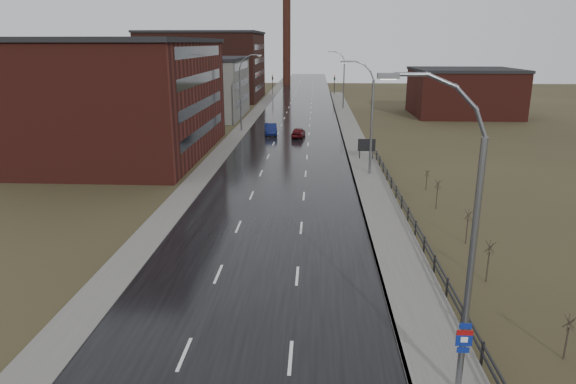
# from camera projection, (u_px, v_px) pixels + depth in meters

# --- Properties ---
(road) EXTENTS (14.00, 300.00, 0.06)m
(road) POSITION_uv_depth(u_px,v_px,m) (293.00, 134.00, 75.71)
(road) COLOR black
(road) RESTS_ON ground
(sidewalk_right) EXTENTS (3.20, 180.00, 0.18)m
(sidewalk_right) POSITION_uv_depth(u_px,v_px,m) (368.00, 177.00, 51.29)
(sidewalk_right) COLOR #595651
(sidewalk_right) RESTS_ON ground
(curb_right) EXTENTS (0.16, 180.00, 0.18)m
(curb_right) POSITION_uv_depth(u_px,v_px,m) (353.00, 177.00, 51.37)
(curb_right) COLOR slate
(curb_right) RESTS_ON ground
(sidewalk_left) EXTENTS (2.40, 260.00, 0.12)m
(sidewalk_left) POSITION_uv_depth(u_px,v_px,m) (238.00, 133.00, 76.12)
(sidewalk_left) COLOR #595651
(sidewalk_left) RESTS_ON ground
(warehouse_near) EXTENTS (22.44, 28.56, 13.50)m
(warehouse_near) POSITION_uv_depth(u_px,v_px,m) (111.00, 97.00, 60.52)
(warehouse_near) COLOR #471914
(warehouse_near) RESTS_ON ground
(warehouse_mid) EXTENTS (16.32, 20.40, 10.50)m
(warehouse_mid) POSITION_uv_depth(u_px,v_px,m) (198.00, 87.00, 92.42)
(warehouse_mid) COLOR slate
(warehouse_mid) RESTS_ON ground
(warehouse_far) EXTENTS (26.52, 24.48, 15.50)m
(warehouse_far) POSITION_uv_depth(u_px,v_px,m) (205.00, 66.00, 120.73)
(warehouse_far) COLOR #331611
(warehouse_far) RESTS_ON ground
(building_right) EXTENTS (18.36, 16.32, 8.50)m
(building_right) POSITION_uv_depth(u_px,v_px,m) (463.00, 92.00, 94.07)
(building_right) COLOR #471914
(building_right) RESTS_ON ground
(smokestack) EXTENTS (2.70, 2.70, 30.70)m
(smokestack) POSITION_uv_depth(u_px,v_px,m) (287.00, 34.00, 157.95)
(smokestack) COLOR #331611
(smokestack) RESTS_ON ground
(streetlight_main) EXTENTS (3.91, 0.29, 12.11)m
(streetlight_main) POSITION_uv_depth(u_px,v_px,m) (463.00, 248.00, 17.99)
(streetlight_main) COLOR slate
(streetlight_main) RESTS_ON ground
(streetlight_right_mid) EXTENTS (3.36, 0.28, 11.35)m
(streetlight_right_mid) POSITION_uv_depth(u_px,v_px,m) (369.00, 118.00, 50.64)
(streetlight_right_mid) COLOR slate
(streetlight_right_mid) RESTS_ON ground
(streetlight_left) EXTENTS (3.36, 0.28, 11.35)m
(streetlight_left) POSITION_uv_depth(u_px,v_px,m) (242.00, 92.00, 76.39)
(streetlight_left) COLOR slate
(streetlight_left) RESTS_ON ground
(streetlight_right_far) EXTENTS (3.36, 0.28, 11.35)m
(streetlight_right_far) POSITION_uv_depth(u_px,v_px,m) (342.00, 80.00, 102.41)
(streetlight_right_far) COLOR slate
(streetlight_right_far) RESTS_ON ground
(guardrail) EXTENTS (0.10, 53.05, 1.10)m
(guardrail) POSITION_uv_depth(u_px,v_px,m) (417.00, 230.00, 35.03)
(guardrail) COLOR black
(guardrail) RESTS_ON ground
(shrub_b) EXTENTS (0.49, 0.51, 2.04)m
(shrub_b) POSITION_uv_depth(u_px,v_px,m) (567.00, 336.00, 21.61)
(shrub_b) COLOR #382D23
(shrub_b) RESTS_ON ground
(shrub_c) EXTENTS (0.58, 0.61, 2.44)m
(shrub_c) POSITION_uv_depth(u_px,v_px,m) (488.00, 260.00, 28.63)
(shrub_c) COLOR #382D23
(shrub_c) RESTS_ON ground
(shrub_d) EXTENTS (0.56, 0.59, 2.37)m
(shrub_d) POSITION_uv_depth(u_px,v_px,m) (467.00, 226.00, 34.13)
(shrub_d) COLOR #382D23
(shrub_d) RESTS_ON ground
(shrub_e) EXTENTS (0.58, 0.61, 2.44)m
(shrub_e) POSITION_uv_depth(u_px,v_px,m) (437.00, 193.00, 41.34)
(shrub_e) COLOR #382D23
(shrub_e) RESTS_ON ground
(shrub_f) EXTENTS (0.45, 0.48, 1.89)m
(shrub_f) POSITION_uv_depth(u_px,v_px,m) (427.00, 180.00, 46.68)
(shrub_f) COLOR #382D23
(shrub_f) RESTS_ON ground
(billboard) EXTENTS (1.99, 0.17, 2.46)m
(billboard) POSITION_uv_depth(u_px,v_px,m) (367.00, 146.00, 58.50)
(billboard) COLOR black
(billboard) RESTS_ON ground
(traffic_light_left) EXTENTS (0.58, 2.73, 5.30)m
(traffic_light_left) POSITION_uv_depth(u_px,v_px,m) (273.00, 76.00, 132.35)
(traffic_light_left) COLOR black
(traffic_light_left) RESTS_ON ground
(traffic_light_right) EXTENTS (0.58, 2.73, 5.30)m
(traffic_light_right) POSITION_uv_depth(u_px,v_px,m) (335.00, 77.00, 131.53)
(traffic_light_right) COLOR black
(traffic_light_right) RESTS_ON ground
(car_near) EXTENTS (2.33, 5.09, 1.62)m
(car_near) POSITION_uv_depth(u_px,v_px,m) (271.00, 130.00, 74.69)
(car_near) COLOR #0D1441
(car_near) RESTS_ON ground
(car_far) EXTENTS (2.08, 4.30, 1.41)m
(car_far) POSITION_uv_depth(u_px,v_px,m) (298.00, 133.00, 72.65)
(car_far) COLOR #490C10
(car_far) RESTS_ON ground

